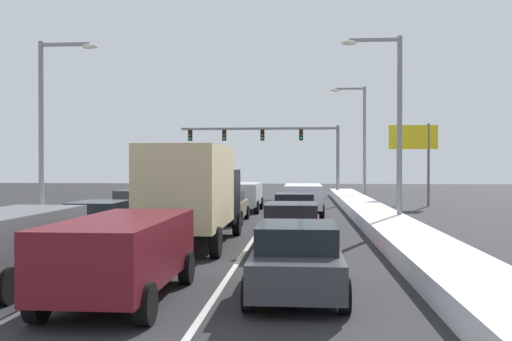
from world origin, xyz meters
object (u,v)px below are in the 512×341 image
object	(u,v)px
sedan_red_right_lane_second	(291,226)
suv_gray_left_lane_nearest	(4,241)
sedan_green_left_lane_second	(101,223)
street_lamp_right_mid	(360,133)
suv_silver_center_lane_fourth	(243,194)
street_lamp_left_mid	(49,116)
street_lamp_right_near	(391,113)
roadside_sign_right	(413,146)
sedan_charcoal_right_lane_nearest	(297,258)
sedan_tan_center_lane_third	(225,206)
box_truck_center_lane_second	(194,190)
suv_charcoal_left_lane_third	(151,203)
traffic_light_gantry	(277,141)
sedan_navy_right_lane_third	(295,210)
sedan_red_left_lane_fourth	(181,200)
suv_maroon_center_lane_nearest	(122,251)
suv_white_right_lane_fourth	(303,197)

from	to	relation	value
sedan_red_right_lane_second	suv_gray_left_lane_nearest	distance (m)	8.82
sedan_green_left_lane_second	street_lamp_right_mid	bearing A→B (deg)	65.39
suv_silver_center_lane_fourth	street_lamp_right_mid	size ratio (longest dim) A/B	0.57
sedan_green_left_lane_second	street_lamp_left_mid	distance (m)	7.79
suv_silver_center_lane_fourth	street_lamp_right_mid	distance (m)	13.25
sedan_green_left_lane_second	street_lamp_right_near	bearing A→B (deg)	30.92
roadside_sign_right	sedan_charcoal_right_lane_nearest	bearing A→B (deg)	-105.81
sedan_red_right_lane_second	sedan_tan_center_lane_third	distance (m)	9.22
suv_silver_center_lane_fourth	suv_gray_left_lane_nearest	size ratio (longest dim) A/B	1.00
street_lamp_right_near	roadside_sign_right	xyz separation A→B (m)	(3.47, 13.22, -0.98)
sedan_charcoal_right_lane_nearest	box_truck_center_lane_second	world-z (taller)	box_truck_center_lane_second
suv_charcoal_left_lane_third	traffic_light_gantry	distance (m)	25.41
roadside_sign_right	suv_gray_left_lane_nearest	bearing A→B (deg)	-118.40
street_lamp_right_near	roadside_sign_right	distance (m)	13.71
sedan_navy_right_lane_third	sedan_red_right_lane_second	bearing A→B (deg)	-90.18
suv_gray_left_lane_nearest	street_lamp_right_mid	world-z (taller)	street_lamp_right_mid
sedan_red_right_lane_second	street_lamp_left_mid	world-z (taller)	street_lamp_left_mid
sedan_tan_center_lane_third	sedan_red_left_lane_fourth	world-z (taller)	same
suv_gray_left_lane_nearest	sedan_green_left_lane_second	world-z (taller)	suv_gray_left_lane_nearest
sedan_red_right_lane_second	sedan_tan_center_lane_third	xyz separation A→B (m)	(-3.34, 8.59, 0.00)
suv_maroon_center_lane_nearest	street_lamp_right_near	bearing A→B (deg)	61.89
sedan_navy_right_lane_third	street_lamp_left_mid	xyz separation A→B (m)	(-10.68, -0.98, 4.11)
suv_maroon_center_lane_nearest	sedan_tan_center_lane_third	distance (m)	15.84
sedan_navy_right_lane_third	suv_charcoal_left_lane_third	distance (m)	6.49
traffic_light_gantry	suv_silver_center_lane_fourth	bearing A→B (deg)	-94.48
suv_charcoal_left_lane_third	sedan_red_left_lane_fourth	world-z (taller)	suv_charcoal_left_lane_third
suv_charcoal_left_lane_third	street_lamp_right_mid	xyz separation A→B (m)	(11.12, 17.98, 4.12)
sedan_charcoal_right_lane_nearest	sedan_red_right_lane_second	distance (m)	6.37
suv_charcoal_left_lane_third	street_lamp_left_mid	world-z (taller)	street_lamp_left_mid
street_lamp_right_mid	sedan_green_left_lane_second	bearing A→B (deg)	-114.61
sedan_tan_center_lane_third	sedan_charcoal_right_lane_nearest	bearing A→B (deg)	-76.52
sedan_red_right_lane_second	sedan_navy_right_lane_third	xyz separation A→B (m)	(0.02, 6.48, 0.00)
sedan_navy_right_lane_third	suv_charcoal_left_lane_third	world-z (taller)	suv_charcoal_left_lane_third
sedan_tan_center_lane_third	suv_silver_center_lane_fourth	bearing A→B (deg)	88.22
street_lamp_right_near	street_lamp_left_mid	bearing A→B (deg)	-175.07
suv_charcoal_left_lane_third	street_lamp_right_near	size ratio (longest dim) A/B	0.59
box_truck_center_lane_second	suv_charcoal_left_lane_third	world-z (taller)	box_truck_center_lane_second
box_truck_center_lane_second	street_lamp_right_mid	size ratio (longest dim) A/B	0.83
sedan_red_right_lane_second	box_truck_center_lane_second	xyz separation A→B (m)	(-3.31, 0.55, 1.14)
box_truck_center_lane_second	suv_silver_center_lane_fourth	distance (m)	14.31
suv_maroon_center_lane_nearest	suv_charcoal_left_lane_third	bearing A→B (deg)	102.90
suv_maroon_center_lane_nearest	street_lamp_left_mid	world-z (taller)	street_lamp_left_mid
suv_gray_left_lane_nearest	street_lamp_left_mid	distance (m)	12.92
suv_white_right_lane_fourth	sedan_green_left_lane_second	size ratio (longest dim) A/B	1.09
box_truck_center_lane_second	suv_gray_left_lane_nearest	world-z (taller)	box_truck_center_lane_second
suv_white_right_lane_fourth	sedan_red_left_lane_fourth	distance (m)	7.01
suv_charcoal_left_lane_third	street_lamp_right_mid	size ratio (longest dim) A/B	0.57
box_truck_center_lane_second	sedan_charcoal_right_lane_nearest	bearing A→B (deg)	-62.76
sedan_red_right_lane_second	sedan_green_left_lane_second	size ratio (longest dim) A/B	1.00
sedan_navy_right_lane_third	street_lamp_right_near	size ratio (longest dim) A/B	0.54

